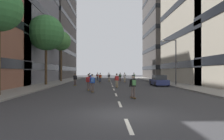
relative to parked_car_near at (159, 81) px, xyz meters
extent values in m
plane|color=#333335|center=(-6.62, 4.99, -0.70)|extent=(142.63, 142.63, 0.00)
cube|color=gray|center=(-16.18, 7.96, -0.63)|extent=(3.49, 65.37, 0.14)
cube|color=gray|center=(2.95, 7.96, -0.63)|extent=(3.49, 65.37, 0.14)
cube|color=silver|center=(-6.62, -20.78, -0.70)|extent=(0.16, 2.20, 0.01)
cube|color=silver|center=(-6.62, -15.78, -0.70)|extent=(0.16, 2.20, 0.01)
cube|color=silver|center=(-6.62, -10.78, -0.70)|extent=(0.16, 2.20, 0.01)
cube|color=silver|center=(-6.62, -5.78, -0.70)|extent=(0.16, 2.20, 0.01)
cube|color=silver|center=(-6.62, -0.78, -0.70)|extent=(0.16, 2.20, 0.01)
cube|color=silver|center=(-6.62, 4.22, -0.70)|extent=(0.16, 2.20, 0.01)
cube|color=silver|center=(-6.62, 9.22, -0.70)|extent=(0.16, 2.20, 0.01)
cube|color=silver|center=(-6.62, 14.22, -0.70)|extent=(0.16, 2.20, 0.01)
cube|color=silver|center=(-6.62, 19.22, -0.70)|extent=(0.16, 2.20, 0.01)
cube|color=silver|center=(-6.62, 24.22, -0.70)|extent=(0.16, 2.20, 0.01)
cube|color=silver|center=(-6.62, 29.22, -0.70)|extent=(0.16, 2.20, 0.01)
cube|color=silver|center=(-6.62, 34.22, -0.70)|extent=(0.16, 2.20, 0.01)
cube|color=black|center=(-24.08, 6.68, 2.10)|extent=(12.43, 18.75, 1.10)
cube|color=black|center=(-24.08, 6.68, 6.76)|extent=(12.43, 18.75, 1.10)
cube|color=black|center=(-24.08, 6.68, 11.42)|extent=(12.43, 18.75, 1.10)
cube|color=#4C4744|center=(-24.08, 29.94, 17.79)|extent=(12.31, 23.61, 36.99)
cube|color=black|center=(-24.08, 29.94, 2.07)|extent=(12.43, 23.73, 1.10)
cube|color=black|center=(-24.08, 29.94, 6.70)|extent=(12.43, 23.73, 1.10)
cube|color=black|center=(-24.08, 29.94, 11.32)|extent=(12.43, 23.73, 1.10)
cube|color=black|center=(-24.08, 29.94, 15.94)|extent=(12.43, 23.73, 1.10)
cube|color=black|center=(-24.08, 29.94, 20.57)|extent=(12.43, 23.73, 1.10)
cube|color=black|center=(10.85, 6.68, 2.42)|extent=(12.43, 19.43, 1.10)
cube|color=black|center=(10.85, 6.68, 7.61)|extent=(12.43, 19.43, 1.10)
cube|color=black|center=(10.85, 6.68, 12.81)|extent=(12.43, 19.43, 1.10)
cube|color=#4C4744|center=(10.85, 29.94, 14.60)|extent=(12.31, 18.17, 30.59)
cube|color=black|center=(10.85, 29.94, 2.36)|extent=(12.43, 18.29, 1.10)
cube|color=black|center=(10.85, 29.94, 7.46)|extent=(12.43, 18.29, 1.10)
cube|color=black|center=(10.85, 29.94, 12.56)|extent=(12.43, 18.29, 1.10)
cube|color=black|center=(10.85, 29.94, 17.65)|extent=(12.43, 18.29, 1.10)
cube|color=navy|center=(0.00, 0.04, -0.17)|extent=(1.80, 4.40, 0.70)
cube|color=#2D3338|center=(0.00, -0.11, 0.50)|extent=(1.60, 2.10, 0.64)
cylinder|color=black|center=(-0.80, 1.49, -0.38)|extent=(0.22, 0.64, 0.64)
cylinder|color=black|center=(0.80, 1.49, -0.38)|extent=(0.22, 0.64, 0.64)
cylinder|color=black|center=(-0.80, -1.41, -0.38)|extent=(0.22, 0.64, 0.64)
cylinder|color=black|center=(0.80, -1.41, -0.38)|extent=(0.22, 0.64, 0.64)
cylinder|color=#4C3823|center=(-16.18, 10.53, 2.66)|extent=(0.36, 0.36, 6.45)
sphere|color=#478442|center=(-16.18, 10.53, 7.20)|extent=(3.75, 3.75, 3.75)
cylinder|color=#4C3823|center=(-16.18, 0.87, 2.28)|extent=(0.36, 0.36, 5.68)
sphere|color=#387A3D|center=(-16.18, 0.87, 6.90)|extent=(5.10, 5.10, 5.10)
cylinder|color=#3F3F44|center=(2.60, 0.47, 2.69)|extent=(0.16, 0.16, 6.50)
cylinder|color=#3F3F44|center=(1.70, 0.47, 5.84)|extent=(1.80, 0.10, 0.10)
ellipsoid|color=silver|center=(0.80, 0.47, 5.69)|extent=(0.50, 0.30, 0.24)
cube|color=brown|center=(-2.01, 11.34, -0.62)|extent=(0.31, 0.92, 0.02)
cylinder|color=#D8BF4C|center=(-2.05, 11.66, -0.66)|extent=(0.19, 0.09, 0.07)
cylinder|color=#D8BF4C|center=(-1.97, 11.02, -0.66)|extent=(0.19, 0.09, 0.07)
cylinder|color=#594C47|center=(-2.09, 11.33, -0.21)|extent=(0.16, 0.16, 0.80)
cylinder|color=#594C47|center=(-1.92, 11.35, -0.21)|extent=(0.16, 0.16, 0.80)
cube|color=white|center=(-2.01, 11.34, 0.47)|extent=(0.34, 0.24, 0.55)
cylinder|color=white|center=(-2.23, 11.36, 0.44)|extent=(0.12, 0.24, 0.55)
cylinder|color=white|center=(-1.79, 11.42, 0.44)|extent=(0.12, 0.24, 0.55)
sphere|color=#997051|center=(-2.01, 11.36, 0.92)|extent=(0.22, 0.22, 0.22)
sphere|color=black|center=(-2.01, 11.36, 0.97)|extent=(0.21, 0.21, 0.21)
cube|color=#4C8C4C|center=(-1.98, 11.16, 0.50)|extent=(0.28, 0.19, 0.40)
cube|color=brown|center=(-8.85, -8.44, -0.62)|extent=(0.34, 0.92, 0.02)
cylinder|color=#D8BF4C|center=(-8.90, -8.12, -0.66)|extent=(0.19, 0.10, 0.07)
cylinder|color=#D8BF4C|center=(-8.80, -8.75, -0.66)|extent=(0.19, 0.10, 0.07)
cylinder|color=#594C47|center=(-8.94, -8.45, -0.21)|extent=(0.16, 0.16, 0.80)
cylinder|color=#594C47|center=(-8.76, -8.42, -0.21)|extent=(0.16, 0.16, 0.80)
cube|color=blue|center=(-8.85, -8.44, 0.47)|extent=(0.35, 0.25, 0.55)
cylinder|color=blue|center=(-9.08, -8.42, 0.44)|extent=(0.12, 0.24, 0.55)
cylinder|color=blue|center=(-8.64, -8.35, 0.44)|extent=(0.12, 0.24, 0.55)
sphere|color=beige|center=(-8.85, -8.42, 0.92)|extent=(0.22, 0.22, 0.22)
sphere|color=black|center=(-8.85, -8.42, 0.97)|extent=(0.21, 0.21, 0.21)
cube|color=#3F72BF|center=(-8.82, -8.62, 0.50)|extent=(0.28, 0.20, 0.40)
cube|color=brown|center=(-8.58, 7.58, -0.62)|extent=(0.24, 0.91, 0.02)
cylinder|color=#D8BF4C|center=(-8.57, 7.90, -0.66)|extent=(0.18, 0.08, 0.07)
cylinder|color=#D8BF4C|center=(-8.59, 7.26, -0.66)|extent=(0.18, 0.08, 0.07)
cylinder|color=#2D334C|center=(-8.67, 7.58, -0.21)|extent=(0.15, 0.15, 0.80)
cylinder|color=#2D334C|center=(-8.49, 7.58, -0.21)|extent=(0.15, 0.15, 0.80)
cube|color=orange|center=(-8.58, 7.58, 0.47)|extent=(0.33, 0.21, 0.55)
cylinder|color=orange|center=(-8.80, 7.64, 0.44)|extent=(0.10, 0.23, 0.55)
cylinder|color=orange|center=(-8.36, 7.62, 0.44)|extent=(0.10, 0.23, 0.55)
sphere|color=tan|center=(-8.58, 7.60, 0.92)|extent=(0.22, 0.22, 0.22)
sphere|color=black|center=(-8.58, 7.60, 0.97)|extent=(0.21, 0.21, 0.21)
cube|color=#A52626|center=(-8.59, 7.40, 0.50)|extent=(0.27, 0.17, 0.40)
cube|color=brown|center=(-9.38, -6.67, -0.62)|extent=(0.28, 0.91, 0.02)
cylinder|color=#D8BF4C|center=(-9.41, -6.35, -0.66)|extent=(0.19, 0.09, 0.07)
cylinder|color=#D8BF4C|center=(-9.35, -6.99, -0.66)|extent=(0.19, 0.09, 0.07)
cylinder|color=#594C47|center=(-9.47, -6.68, -0.21)|extent=(0.15, 0.15, 0.80)
cylinder|color=#594C47|center=(-9.29, -6.66, -0.21)|extent=(0.15, 0.15, 0.80)
cube|color=red|center=(-9.38, -6.67, 0.47)|extent=(0.34, 0.23, 0.55)
cylinder|color=red|center=(-9.60, -6.64, 0.44)|extent=(0.11, 0.24, 0.55)
cylinder|color=red|center=(-9.17, -6.60, 0.44)|extent=(0.11, 0.24, 0.55)
sphere|color=tan|center=(-9.38, -6.65, 0.92)|extent=(0.22, 0.22, 0.22)
sphere|color=black|center=(-9.38, -6.65, 0.97)|extent=(0.21, 0.21, 0.21)
cube|color=#A52626|center=(-9.36, -6.85, 0.50)|extent=(0.27, 0.18, 0.40)
cube|color=brown|center=(-6.13, -2.66, -0.62)|extent=(0.25, 0.91, 0.02)
cylinder|color=#D8BF4C|center=(-6.15, -2.34, -0.66)|extent=(0.18, 0.08, 0.07)
cylinder|color=#D8BF4C|center=(-6.11, -2.98, -0.66)|extent=(0.18, 0.08, 0.07)
cylinder|color=tan|center=(-6.22, -2.66, -0.21)|extent=(0.15, 0.15, 0.80)
cylinder|color=tan|center=(-6.04, -2.65, -0.21)|extent=(0.15, 0.15, 0.80)
cube|color=red|center=(-6.13, -2.66, 0.47)|extent=(0.33, 0.22, 0.55)
cylinder|color=red|center=(-6.35, -2.62, 0.44)|extent=(0.10, 0.23, 0.55)
cylinder|color=red|center=(-5.91, -2.59, 0.44)|extent=(0.10, 0.23, 0.55)
sphere|color=#997051|center=(-6.13, -2.64, 0.92)|extent=(0.22, 0.22, 0.22)
sphere|color=black|center=(-6.13, -2.64, 0.97)|extent=(0.21, 0.21, 0.21)
cube|color=brown|center=(-9.34, 13.59, -0.62)|extent=(0.35, 0.92, 0.02)
cylinder|color=#D8BF4C|center=(-9.29, 13.90, -0.66)|extent=(0.19, 0.10, 0.07)
cylinder|color=#D8BF4C|center=(-9.40, 13.27, -0.66)|extent=(0.19, 0.10, 0.07)
cylinder|color=#2D334C|center=(-9.43, 13.60, -0.21)|extent=(0.16, 0.16, 0.80)
cylinder|color=#2D334C|center=(-9.26, 13.57, -0.21)|extent=(0.16, 0.16, 0.80)
cube|color=white|center=(-9.34, 13.59, 0.47)|extent=(0.35, 0.25, 0.55)
cylinder|color=white|center=(-9.55, 13.67, 0.44)|extent=(0.13, 0.24, 0.55)
cylinder|color=white|center=(-9.12, 13.60, 0.44)|extent=(0.13, 0.24, 0.55)
sphere|color=#997051|center=(-9.34, 13.61, 0.92)|extent=(0.22, 0.22, 0.22)
sphere|color=black|center=(-9.34, 13.61, 0.97)|extent=(0.21, 0.21, 0.21)
cube|color=#A52626|center=(-9.37, 13.41, 0.50)|extent=(0.28, 0.20, 0.40)
cube|color=brown|center=(-5.43, -13.15, -0.62)|extent=(0.41, 0.92, 0.02)
cylinder|color=#D8BF4C|center=(-5.50, -12.84, -0.66)|extent=(0.19, 0.11, 0.07)
cylinder|color=#D8BF4C|center=(-5.35, -13.46, -0.66)|extent=(0.19, 0.11, 0.07)
cylinder|color=#594C47|center=(-5.52, -13.17, -0.21)|extent=(0.17, 0.17, 0.80)
cylinder|color=#594C47|center=(-5.34, -13.13, -0.21)|extent=(0.17, 0.17, 0.80)
cube|color=black|center=(-5.43, -13.15, 0.47)|extent=(0.36, 0.27, 0.55)
cylinder|color=black|center=(-5.65, -13.15, 0.44)|extent=(0.14, 0.24, 0.55)
cylinder|color=black|center=(-5.23, -13.05, 0.44)|extent=(0.14, 0.24, 0.55)
sphere|color=beige|center=(-5.43, -13.13, 0.92)|extent=(0.22, 0.22, 0.22)
sphere|color=black|center=(-5.43, -13.13, 0.97)|extent=(0.21, 0.21, 0.21)
cube|color=#4C8C4C|center=(-5.39, -13.32, 0.50)|extent=(0.29, 0.22, 0.40)
cube|color=brown|center=(-10.23, 5.01, -0.62)|extent=(0.24, 0.91, 0.02)
cylinder|color=#D8BF4C|center=(-10.25, 5.33, -0.66)|extent=(0.18, 0.08, 0.07)
cylinder|color=#D8BF4C|center=(-10.22, 4.69, -0.66)|extent=(0.18, 0.08, 0.07)
cylinder|color=tan|center=(-10.32, 5.01, -0.21)|extent=(0.15, 0.15, 0.80)
cylinder|color=tan|center=(-10.14, 5.02, -0.21)|extent=(0.15, 0.15, 0.80)
cube|color=blue|center=(-10.23, 5.01, 0.47)|extent=(0.33, 0.21, 0.55)
cylinder|color=blue|center=(-10.46, 5.05, 0.44)|extent=(0.10, 0.23, 0.55)
cylinder|color=blue|center=(-10.02, 5.07, 0.44)|extent=(0.10, 0.23, 0.55)
sphere|color=#997051|center=(-10.24, 5.03, 0.92)|extent=(0.22, 0.22, 0.22)
sphere|color=black|center=(-10.24, 5.03, 0.97)|extent=(0.21, 0.21, 0.21)
cube|color=black|center=(-10.23, 4.83, 0.50)|extent=(0.27, 0.17, 0.40)
cube|color=brown|center=(-11.93, 0.36, -0.62)|extent=(0.31, 0.92, 0.02)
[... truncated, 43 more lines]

